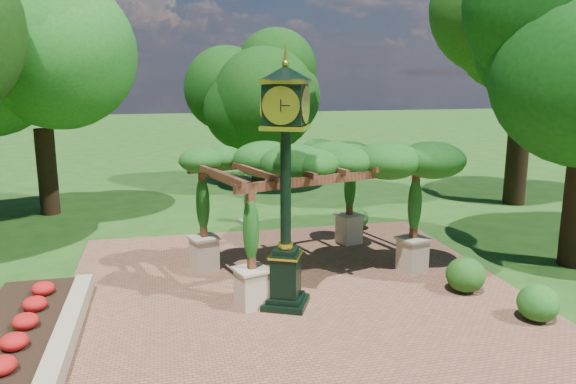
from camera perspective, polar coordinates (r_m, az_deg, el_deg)
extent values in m
plane|color=#1E4714|center=(11.18, 2.87, -13.77)|extent=(120.00, 120.00, 0.00)
cube|color=brown|center=(12.05, 1.58, -11.67)|extent=(10.00, 12.00, 0.04)
cube|color=#C6B793|center=(11.37, -21.48, -13.07)|extent=(0.35, 5.00, 0.40)
cube|color=red|center=(11.56, -25.99, -13.16)|extent=(1.50, 5.00, 0.36)
cube|color=black|center=(12.08, -0.24, -11.16)|extent=(1.18, 1.18, 0.13)
cube|color=black|center=(11.85, -0.24, -8.50)|extent=(0.74, 0.74, 1.00)
cube|color=gold|center=(11.71, -0.24, -6.47)|extent=(0.82, 0.82, 0.04)
cylinder|color=black|center=(11.33, -0.25, 0.46)|extent=(0.29, 0.29, 2.55)
cube|color=black|center=(11.12, -0.26, 8.89)|extent=(1.03, 1.03, 0.78)
cylinder|color=silver|center=(10.73, -0.72, 8.78)|extent=(0.62, 0.31, 0.67)
cone|color=black|center=(11.10, -0.26, 12.04)|extent=(1.32, 1.32, 0.28)
sphere|color=gold|center=(11.10, -0.26, 12.90)|extent=(0.16, 0.16, 0.16)
cube|color=beige|center=(11.93, -3.70, -9.76)|extent=(0.72, 0.72, 0.80)
cube|color=brown|center=(11.52, -3.79, -3.91)|extent=(0.18, 0.18, 1.64)
cube|color=beige|center=(14.32, 12.52, -6.25)|extent=(0.72, 0.72, 0.80)
cube|color=brown|center=(13.98, 12.75, -1.33)|extent=(0.18, 0.18, 1.64)
cube|color=beige|center=(14.23, -8.49, -6.22)|extent=(0.72, 0.72, 0.80)
cube|color=brown|center=(13.89, -8.65, -1.26)|extent=(0.18, 0.18, 1.64)
cube|color=beige|center=(16.29, 6.21, -3.80)|extent=(0.72, 0.72, 0.80)
cube|color=brown|center=(15.99, 6.31, 0.57)|extent=(0.18, 0.18, 1.64)
cube|color=brown|center=(12.43, 5.37, 1.46)|extent=(4.95, 1.66, 0.20)
cube|color=brown|center=(14.65, -0.65, 3.13)|extent=(4.95, 1.66, 0.20)
ellipsoid|color=#194E16|center=(13.48, 2.12, 3.37)|extent=(5.87, 4.59, 0.89)
cube|color=gray|center=(18.62, -4.00, -2.96)|extent=(0.74, 0.74, 0.11)
cylinder|color=gray|center=(18.50, -4.02, -1.53)|extent=(0.38, 0.38, 0.96)
cylinder|color=gray|center=(18.39, -4.04, -0.02)|extent=(0.70, 0.70, 0.05)
ellipsoid|color=#215F1B|center=(12.34, 24.08, -10.25)|extent=(0.93, 0.93, 0.73)
ellipsoid|color=#1E5116|center=(13.30, 17.59, -8.02)|extent=(1.06, 1.06, 0.78)
ellipsoid|color=#215C1A|center=(17.77, 6.95, -2.66)|extent=(0.98, 0.98, 0.68)
cylinder|color=black|center=(21.17, -23.26, 1.90)|extent=(0.66, 0.66, 2.99)
ellipsoid|color=#1F611B|center=(20.90, -24.15, 12.37)|extent=(4.44, 4.44, 4.73)
cylinder|color=#382616|center=(24.46, -3.04, 3.48)|extent=(0.61, 0.61, 2.46)
ellipsoid|color=#10360D|center=(24.20, -3.12, 10.91)|extent=(3.87, 3.87, 3.88)
cylinder|color=black|center=(22.64, 22.30, 3.81)|extent=(0.80, 0.80, 3.95)
ellipsoid|color=#224E16|center=(22.56, 23.37, 16.70)|extent=(5.02, 5.02, 6.24)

